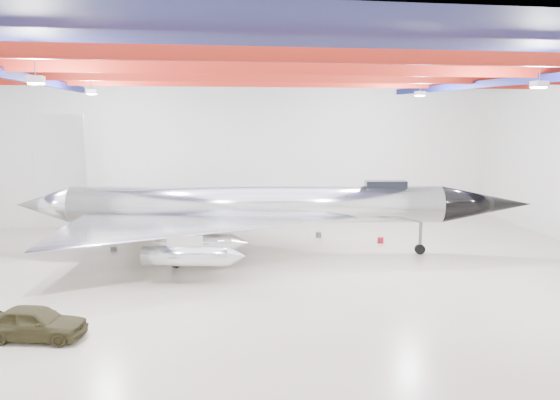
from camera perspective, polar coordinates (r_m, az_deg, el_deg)
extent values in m
plane|color=#BCAE95|center=(28.94, 0.10, -7.97)|extent=(40.00, 40.00, 0.00)
plane|color=silver|center=(42.61, -3.33, 5.09)|extent=(40.00, 0.00, 40.00)
plane|color=#0A0F38|center=(27.75, 0.10, 14.28)|extent=(40.00, 40.00, 0.00)
cube|color=maroon|center=(18.93, 4.88, 14.79)|extent=(39.50, 0.25, 0.50)
cube|color=maroon|center=(24.76, 1.31, 13.50)|extent=(39.50, 0.25, 0.50)
cube|color=maroon|center=(30.66, -0.87, 12.67)|extent=(39.50, 0.25, 0.50)
cube|color=maroon|center=(36.59, -2.34, 12.10)|extent=(39.50, 0.25, 0.50)
cube|color=#0E1254|center=(28.25, -25.19, 11.50)|extent=(0.25, 29.50, 0.40)
cube|color=#0E1254|center=(31.99, 22.25, 11.32)|extent=(0.25, 29.50, 0.40)
cube|color=silver|center=(21.93, -24.18, 11.43)|extent=(0.55, 0.55, 0.25)
cube|color=silver|center=(25.85, 25.46, 10.89)|extent=(0.55, 0.55, 0.25)
cube|color=silver|center=(33.69, -19.07, 10.67)|extent=(0.55, 0.55, 0.25)
cube|color=silver|center=(36.36, 14.42, 10.74)|extent=(0.55, 0.55, 0.25)
cylinder|color=silver|center=(32.56, -2.47, -0.47)|extent=(22.06, 5.68, 2.20)
cone|color=black|center=(34.90, 20.71, -0.41)|extent=(5.78, 3.05, 2.20)
cone|color=silver|center=(35.33, -23.43, -0.46)|extent=(3.61, 2.70, 2.20)
cube|color=silver|center=(34.59, -22.05, 4.21)|extent=(3.06, 0.62, 4.95)
cube|color=black|center=(33.02, 10.99, 1.53)|extent=(2.53, 1.25, 0.55)
cylinder|color=silver|center=(27.31, -9.86, -5.80)|extent=(4.28, 1.64, 0.99)
cylinder|color=silver|center=(29.94, -9.01, -4.44)|extent=(4.28, 1.64, 0.99)
cylinder|color=silver|center=(36.33, -7.49, -2.00)|extent=(4.28, 1.64, 0.99)
cylinder|color=silver|center=(39.01, -7.00, -1.21)|extent=(4.28, 1.64, 0.99)
cylinder|color=#59595B|center=(34.10, 14.45, -3.90)|extent=(0.20, 0.20, 1.98)
cylinder|color=black|center=(34.25, 14.41, -5.01)|extent=(0.65, 0.34, 0.62)
cylinder|color=#59595B|center=(30.78, -10.87, -5.18)|extent=(0.20, 0.20, 1.98)
cylinder|color=black|center=(30.96, -10.83, -6.40)|extent=(0.65, 0.34, 0.62)
cylinder|color=#59595B|center=(36.06, -9.31, -3.02)|extent=(0.20, 0.20, 1.98)
cylinder|color=black|center=(36.21, -9.28, -4.07)|extent=(0.65, 0.34, 0.62)
imported|color=#35311A|center=(23.13, -24.23, -11.59)|extent=(4.09, 2.41, 1.30)
cube|color=olive|center=(31.89, -8.41, -6.10)|extent=(0.63, 0.56, 0.36)
cube|color=#A81023|center=(34.88, -8.91, -4.86)|extent=(0.48, 0.44, 0.28)
cube|color=#59595B|center=(35.59, -16.98, -4.88)|extent=(0.41, 0.34, 0.27)
cylinder|color=#A81023|center=(36.60, 10.46, -4.15)|extent=(0.49, 0.49, 0.37)
cube|color=olive|center=(33.60, -6.89, -5.23)|extent=(0.71, 0.63, 0.42)
cylinder|color=#59595B|center=(37.73, 4.06, -3.63)|extent=(0.49, 0.49, 0.36)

